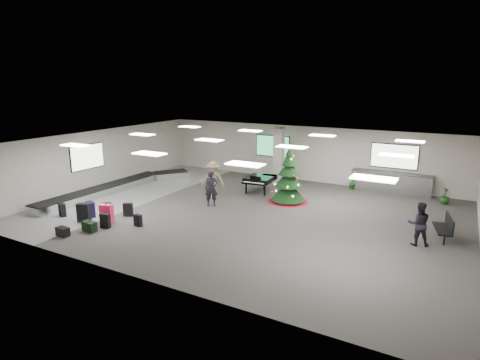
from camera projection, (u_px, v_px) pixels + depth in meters
The scene contains 22 objects.
ground at pixel (248, 213), 17.93m from camera, with size 18.00×18.00×0.00m, color #353330.
room_envelope at pixel (248, 158), 18.12m from camera, with size 18.02×14.02×3.21m.
baggage_carousel at pixel (118, 187), 21.50m from camera, with size 2.28×9.71×0.43m.
service_counter at pixel (391, 182), 21.09m from camera, with size 4.05×0.65×1.08m.
suitcase_0 at pixel (84, 212), 16.74m from camera, with size 0.58×0.46×0.81m.
suitcase_1 at pixel (105, 221), 16.03m from camera, with size 0.42×0.28×0.62m.
pink_suitcase at pixel (107, 214), 16.55m from camera, with size 0.58×0.43×0.83m.
suitcase_3 at pixel (128, 210), 17.44m from camera, with size 0.44×0.37×0.60m.
navy_suitcase at pixel (91, 209), 17.31m from camera, with size 0.51×0.40×0.70m.
suitcase_5 at pixel (62, 210), 17.41m from camera, with size 0.44×0.33×0.60m.
green_duffel at pixel (89, 226), 15.69m from camera, with size 0.61×0.34×0.42m.
suitcase_7 at pixel (138, 220), 16.25m from camera, with size 0.34×0.19×0.50m.
suitcase_8 at pixel (107, 209), 17.62m from camera, with size 0.42×0.35×0.56m.
black_duffel at pixel (63, 232), 15.22m from camera, with size 0.54×0.31×0.36m.
christmas_tree at pixel (289, 183), 19.37m from camera, with size 1.97×1.97×2.81m.
grand_piano at pixel (259, 179), 21.13m from camera, with size 1.45×1.80×0.98m.
bench at pixel (445, 226), 14.77m from camera, with size 0.78×1.53×0.93m.
traveler_a at pixel (211, 189), 18.76m from camera, with size 0.61×0.40×1.68m, color black.
traveler_b at pixel (213, 180), 19.92m from camera, with size 1.23×0.71×1.90m, color #846E52.
traveler_bench at pixel (419, 224), 14.23m from camera, with size 0.78×0.61×1.60m, color black.
potted_plant_left at pixel (353, 182), 21.72m from camera, with size 0.44×0.36×0.80m, color #1B4716.
potted_plant_right at pixel (445, 196), 19.17m from camera, with size 0.45×0.45×0.80m, color #1B4716.
Camera 1 is at (7.97, -15.09, 5.72)m, focal length 30.00 mm.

